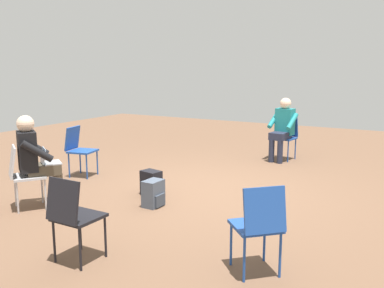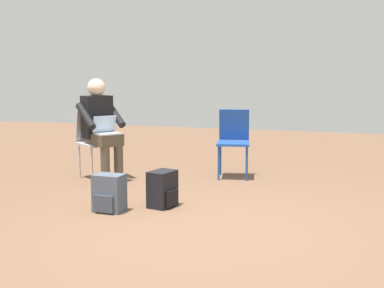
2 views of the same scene
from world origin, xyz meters
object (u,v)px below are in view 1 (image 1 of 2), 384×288
at_px(chair_west, 73,213).
at_px(person_with_laptop, 35,156).
at_px(person_in_teal, 283,126).
at_px(backpack_near_laptop_user, 151,184).
at_px(chair_east, 286,135).
at_px(backpack_by_empty_chair, 153,195).
at_px(chair_southwest, 259,223).
at_px(chair_north, 79,147).
at_px(chair_northwest, 23,172).

bearing_deg(chair_west, person_with_laptop, 150.25).
bearing_deg(person_in_teal, backpack_near_laptop_user, 81.49).
relative_size(chair_west, chair_east, 1.00).
bearing_deg(backpack_by_empty_chair, chair_west, -170.86).
distance_m(chair_southwest, chair_north, 4.33).
distance_m(backpack_near_laptop_user, backpack_by_empty_chair, 0.53).
relative_size(person_with_laptop, backpack_near_laptop_user, 3.44).
relative_size(person_in_teal, backpack_near_laptop_user, 3.44).
bearing_deg(chair_west, chair_northwest, 155.37).
xyz_separation_m(chair_west, backpack_by_empty_chair, (1.75, 0.28, -0.34)).
relative_size(chair_north, person_in_teal, 0.69).
xyz_separation_m(backpack_near_laptop_user, backpack_by_empty_chair, (-0.42, -0.32, 0.00)).
bearing_deg(chair_southwest, chair_north, 111.03).
bearing_deg(chair_northwest, person_with_laptop, 90.00).
relative_size(backpack_near_laptop_user, backpack_by_empty_chair, 1.00).
xyz_separation_m(chair_north, backpack_by_empty_chair, (-0.73, -2.01, -0.34)).
bearing_deg(backpack_near_laptop_user, chair_west, -164.51).
distance_m(chair_north, person_in_teal, 3.90).
distance_m(person_in_teal, backpack_by_empty_chair, 3.68).
relative_size(chair_east, chair_north, 1.00).
distance_m(chair_northwest, person_in_teal, 4.95).
bearing_deg(chair_west, backpack_by_empty_chair, 100.74).
distance_m(person_in_teal, backpack_near_laptop_user, 3.35).
bearing_deg(backpack_by_empty_chair, chair_east, -10.18).
xyz_separation_m(chair_north, chair_northwest, (-1.64, -0.59, 0.00)).
bearing_deg(backpack_near_laptop_user, chair_east, -16.60).
height_order(chair_west, chair_east, same).
bearing_deg(person_with_laptop, chair_north, 149.28).
bearing_deg(chair_north, chair_east, 127.30).
bearing_deg(chair_north, backpack_near_laptop_user, 68.51).
bearing_deg(backpack_by_empty_chair, person_with_laptop, 120.12).
distance_m(chair_southwest, chair_northwest, 3.33).
bearing_deg(chair_east, person_in_teal, 90.00).
xyz_separation_m(person_with_laptop, backpack_near_laptop_user, (1.19, -1.01, -0.53)).
relative_size(chair_southwest, backpack_near_laptop_user, 2.36).
relative_size(chair_east, person_in_teal, 0.69).
distance_m(chair_east, person_with_laptop, 4.94).
height_order(chair_southwest, backpack_near_laptop_user, chair_southwest).
xyz_separation_m(chair_northwest, person_in_teal, (4.49, -2.07, 0.20)).
bearing_deg(person_in_teal, backpack_by_empty_chair, 88.24).
height_order(chair_northwest, person_with_laptop, person_with_laptop).
height_order(chair_west, person_with_laptop, person_with_laptop).
height_order(person_with_laptop, backpack_by_empty_chair, person_with_laptop).
height_order(chair_northwest, backpack_by_empty_chair, chair_northwest).
distance_m(chair_southwest, backpack_by_empty_chair, 2.24).
distance_m(chair_north, person_with_laptop, 1.66).
bearing_deg(chair_southwest, chair_east, 60.59).
xyz_separation_m(chair_north, person_with_laptop, (-1.50, -0.68, 0.20)).
distance_m(chair_northwest, backpack_by_empty_chair, 1.72).
distance_m(chair_southwest, chair_west, 1.73).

